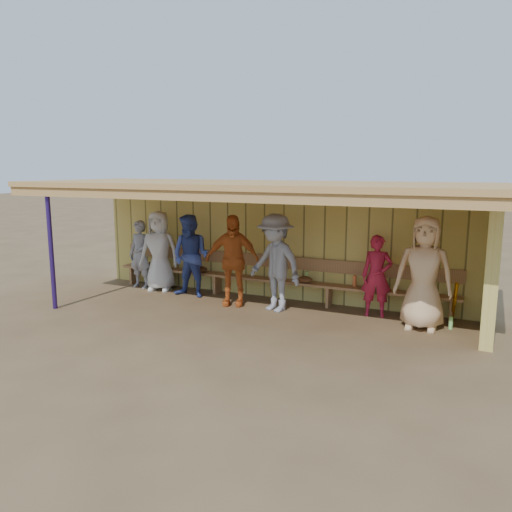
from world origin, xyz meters
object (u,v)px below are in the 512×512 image
at_px(player_h, 424,273).
at_px(bench, 271,275).
at_px(player_d, 232,260).
at_px(player_c, 191,256).
at_px(player_g, 377,276).
at_px(player_b, 159,251).
at_px(player_e, 275,263).
at_px(player_a, 140,254).

relative_size(player_h, bench, 0.26).
distance_m(player_d, player_h, 3.69).
bearing_deg(player_c, player_g, 3.86).
xyz_separation_m(player_b, player_c, (0.96, -0.19, -0.01)).
distance_m(player_g, player_h, 1.01).
bearing_deg(player_g, player_e, -176.14).
xyz_separation_m(player_c, player_g, (3.93, 0.25, -0.12)).
distance_m(player_d, player_e, 0.95).
height_order(player_e, player_h, player_h).
bearing_deg(player_c, bench, 18.85).
relative_size(player_a, player_d, 0.85).
bearing_deg(player_h, player_d, 179.15).
distance_m(player_b, player_d, 2.12).
relative_size(player_a, player_g, 1.02).
bearing_deg(player_b, player_d, -26.62).
height_order(player_a, player_c, player_c).
relative_size(player_g, bench, 0.20).
distance_m(player_a, player_g, 5.44).
xyz_separation_m(player_d, player_e, (0.95, -0.02, 0.03)).
bearing_deg(player_e, player_b, -167.53).
distance_m(player_a, player_d, 2.66).
distance_m(player_a, player_c, 1.53).
relative_size(player_b, player_g, 1.18).
relative_size(player_c, player_d, 0.97).
bearing_deg(player_e, player_d, -160.89).
bearing_deg(player_a, player_h, -1.21).
relative_size(player_e, player_h, 0.96).
bearing_deg(player_c, player_d, -9.97).
relative_size(player_c, bench, 0.23).
bearing_deg(player_a, player_b, 1.41).
xyz_separation_m(player_a, bench, (3.16, 0.35, -0.26)).
bearing_deg(player_a, bench, 8.76).
relative_size(player_g, player_h, 0.78).
relative_size(player_c, player_h, 0.90).
bearing_deg(player_b, player_e, -23.65).
xyz_separation_m(player_a, player_b, (0.55, -0.01, 0.12)).
height_order(player_d, bench, player_d).
height_order(player_a, player_g, player_a).
bearing_deg(player_c, player_h, -2.10).
bearing_deg(player_c, player_b, 168.85).
distance_m(player_c, bench, 1.78).
height_order(player_b, bench, player_b).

